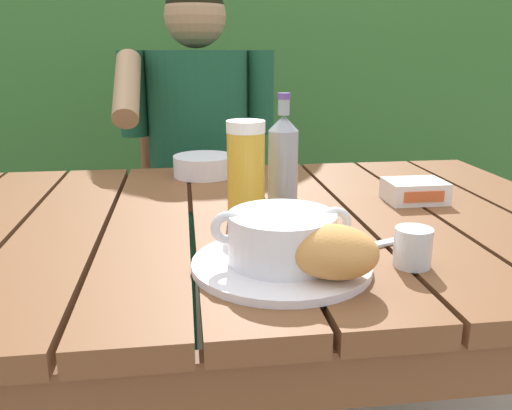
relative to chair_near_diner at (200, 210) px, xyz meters
The scene contains 13 objects.
dining_table 0.92m from the chair_near_diner, 87.50° to the right, with size 1.42×0.93×0.73m.
hedge_backdrop 1.03m from the chair_near_diner, 86.65° to the left, with size 3.45×0.80×2.25m.
chair_near_diner is the anchor object (origin of this frame).
person_eating 0.33m from the chair_near_diner, 90.81° to the right, with size 0.48×0.47×1.25m.
serving_plate 1.20m from the chair_near_diner, 85.64° to the right, with size 0.27×0.27×0.01m.
soup_bowl 1.21m from the chair_near_diner, 85.64° to the right, with size 0.21×0.16×0.08m.
bread_roll 1.28m from the chair_near_diner, 83.22° to the right, with size 0.15×0.14×0.07m.
beer_glass 0.98m from the chair_near_diner, 85.90° to the right, with size 0.07×0.07×0.19m.
beer_bottle 0.94m from the chair_near_diner, 80.35° to the right, with size 0.06×0.06×0.23m.
water_glass_small 1.25m from the chair_near_diner, 76.50° to the right, with size 0.06×0.06×0.06m.
butter_tub 0.99m from the chair_near_diner, 62.77° to the right, with size 0.12×0.09×0.05m.
table_knife 1.16m from the chair_near_diner, 77.23° to the right, with size 0.14×0.07×0.01m.
diner_bowl 0.61m from the chair_near_diner, 90.00° to the right, with size 0.16×0.16×0.05m.
Camera 1 is at (-0.09, -1.00, 1.04)m, focal length 37.59 mm.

